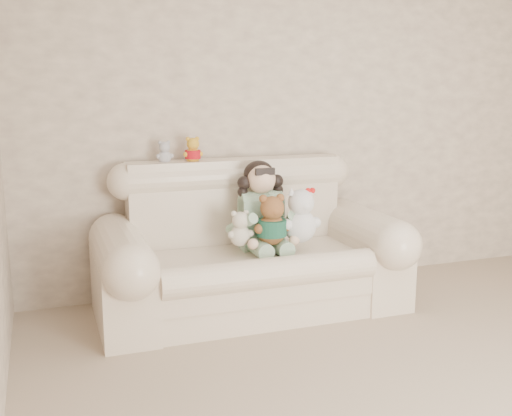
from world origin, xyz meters
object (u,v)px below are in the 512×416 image
object	(u,v)px
seated_child	(261,204)
brown_teddy	(272,215)
sofa	(251,239)
white_cat	(300,210)
cream_teddy	(240,225)

from	to	relation	value
seated_child	brown_teddy	xyz separation A→B (m)	(-0.00, -0.21, -0.03)
sofa	brown_teddy	size ratio (longest dim) A/B	5.21
brown_teddy	white_cat	size ratio (longest dim) A/B	0.90
seated_child	white_cat	distance (m)	0.30
seated_child	white_cat	xyz separation A→B (m)	(0.21, -0.21, -0.01)
sofa	cream_teddy	bearing A→B (deg)	-139.25
seated_child	brown_teddy	world-z (taller)	seated_child
seated_child	brown_teddy	size ratio (longest dim) A/B	1.56
brown_teddy	cream_teddy	world-z (taller)	brown_teddy
sofa	cream_teddy	xyz separation A→B (m)	(-0.11, -0.10, 0.13)
brown_teddy	seated_child	bearing A→B (deg)	108.15
white_cat	seated_child	bearing A→B (deg)	152.83
brown_teddy	cream_teddy	bearing A→B (deg)	-170.86
brown_teddy	cream_teddy	size ratio (longest dim) A/B	1.43
sofa	white_cat	bearing A→B (deg)	-23.18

